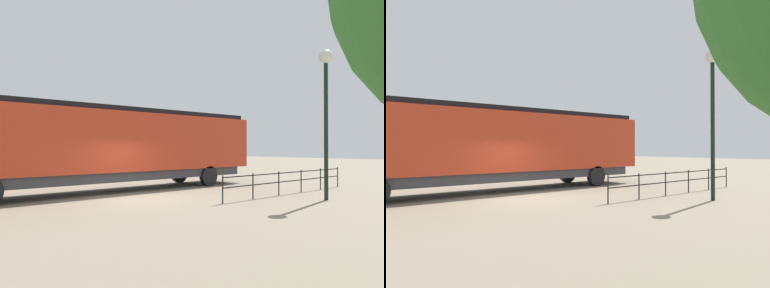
{
  "view_description": "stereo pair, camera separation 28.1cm",
  "coord_description": "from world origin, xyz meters",
  "views": [
    {
      "loc": [
        12.5,
        -8.18,
        2.12
      ],
      "look_at": [
        1.14,
        1.77,
        2.27
      ],
      "focal_mm": 33.79,
      "sensor_mm": 36.0,
      "label": 1
    },
    {
      "loc": [
        12.69,
        -7.97,
        2.12
      ],
      "look_at": [
        1.14,
        1.77,
        2.27
      ],
      "focal_mm": 33.79,
      "sensor_mm": 36.0,
      "label": 2
    }
  ],
  "objects": [
    {
      "name": "platform_fence",
      "position": [
        3.02,
        6.12,
        0.69
      ],
      "size": [
        0.05,
        8.97,
        1.07
      ],
      "color": "black",
      "rests_on": "ground_plane"
    },
    {
      "name": "locomotive",
      "position": [
        -3.19,
        0.69,
        2.28
      ],
      "size": [
        2.86,
        17.03,
        4.04
      ],
      "color": "red",
      "rests_on": "ground_plane"
    },
    {
      "name": "lamp_post",
      "position": [
        5.13,
        5.46,
        4.47
      ],
      "size": [
        0.57,
        0.57,
        6.08
      ],
      "color": "black",
      "rests_on": "ground_plane"
    },
    {
      "name": "ground_plane",
      "position": [
        0.0,
        0.0,
        0.0
      ],
      "size": [
        120.0,
        120.0,
        0.0
      ],
      "primitive_type": "plane",
      "color": "gray"
    }
  ]
}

